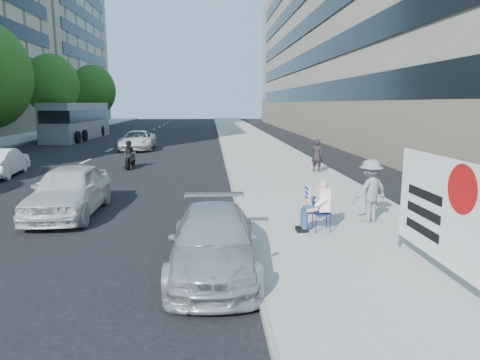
{
  "coord_description": "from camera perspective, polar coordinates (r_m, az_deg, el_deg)",
  "views": [
    {
      "loc": [
        0.65,
        -10.74,
        3.3
      ],
      "look_at": [
        1.45,
        0.85,
        1.2
      ],
      "focal_mm": 32.0,
      "sensor_mm": 36.0,
      "label": 1
    }
  ],
  "objects": [
    {
      "name": "tree_far_d",
      "position": [
        43.22,
        -23.82,
        11.51
      ],
      "size": [
        4.8,
        4.8,
        7.65
      ],
      "color": "#382616",
      "rests_on": "ground"
    },
    {
      "name": "ground",
      "position": [
        11.25,
        -7.12,
        -6.86
      ],
      "size": [
        160.0,
        160.0,
        0.0
      ],
      "primitive_type": "plane",
      "color": "black",
      "rests_on": "ground"
    },
    {
      "name": "white_sedan_near",
      "position": [
        13.66,
        -21.82,
        -1.26
      ],
      "size": [
        1.8,
        4.38,
        1.49
      ],
      "primitive_type": "imported",
      "rotation": [
        0.0,
        0.0,
        0.01
      ],
      "color": "silver",
      "rests_on": "ground"
    },
    {
      "name": "parked_sedan",
      "position": [
        8.55,
        -3.52,
        -8.11
      ],
      "size": [
        1.77,
        4.2,
        1.21
      ],
      "primitive_type": "imported",
      "rotation": [
        0.0,
        0.0,
        -0.02
      ],
      "color": "#B1B3B8",
      "rests_on": "ground"
    },
    {
      "name": "white_sedan_mid",
      "position": [
        22.21,
        -29.23,
        2.09
      ],
      "size": [
        1.81,
        4.05,
        1.29
      ],
      "primitive_type": "imported",
      "rotation": [
        0.0,
        0.0,
        3.26
      ],
      "color": "white",
      "rests_on": "ground"
    },
    {
      "name": "far_bldg_north",
      "position": [
        79.66,
        -27.8,
        16.84
      ],
      "size": [
        22.0,
        28.0,
        28.0
      ],
      "primitive_type": "cube",
      "color": "beige",
      "rests_on": "ground"
    },
    {
      "name": "motorcycle",
      "position": [
        22.54,
        -14.48,
        3.15
      ],
      "size": [
        0.72,
        2.04,
        1.42
      ],
      "rotation": [
        0.0,
        0.0,
        -0.05
      ],
      "color": "black",
      "rests_on": "ground"
    },
    {
      "name": "protest_banner",
      "position": [
        8.59,
        24.99,
        -3.47
      ],
      "size": [
        0.08,
        3.06,
        2.2
      ],
      "color": "#4C4C4C",
      "rests_on": "near_sidewalk"
    },
    {
      "name": "pedestrian_woman",
      "position": [
        20.03,
        10.22,
        3.26
      ],
      "size": [
        0.66,
        0.62,
        1.53
      ],
      "primitive_type": "imported",
      "rotation": [
        0.0,
        0.0,
        2.5
      ],
      "color": "black",
      "rests_on": "near_sidewalk"
    },
    {
      "name": "white_sedan_far",
      "position": [
        31.33,
        -13.51,
        5.17
      ],
      "size": [
        2.36,
        4.9,
        1.35
      ],
      "primitive_type": "imported",
      "rotation": [
        0.0,
        0.0,
        0.03
      ],
      "color": "silver",
      "rests_on": "ground"
    },
    {
      "name": "jogger",
      "position": [
        11.89,
        16.95,
        -1.37
      ],
      "size": [
        1.25,
        1.01,
        1.68
      ],
      "primitive_type": "imported",
      "rotation": [
        0.0,
        0.0,
        3.55
      ],
      "color": "slate",
      "rests_on": "near_sidewalk"
    },
    {
      "name": "bus",
      "position": [
        42.33,
        -20.81,
        7.34
      ],
      "size": [
        2.9,
        12.11,
        3.3
      ],
      "rotation": [
        0.0,
        0.0,
        -0.03
      ],
      "color": "gray",
      "rests_on": "ground"
    },
    {
      "name": "near_building",
      "position": [
        46.25,
        17.73,
        18.12
      ],
      "size": [
        14.0,
        70.0,
        20.0
      ],
      "primitive_type": "cube",
      "color": "gray",
      "rests_on": "ground"
    },
    {
      "name": "seated_protester",
      "position": [
        10.73,
        10.27,
        -2.96
      ],
      "size": [
        0.83,
        1.12,
        1.31
      ],
      "color": "navy",
      "rests_on": "near_sidewalk"
    },
    {
      "name": "near_sidewalk",
      "position": [
        31.09,
        2.29,
        4.3
      ],
      "size": [
        5.0,
        120.0,
        0.15
      ],
      "primitive_type": "cube",
      "color": "gray",
      "rests_on": "ground"
    },
    {
      "name": "tree_far_e",
      "position": [
        56.61,
        -18.98,
        11.21
      ],
      "size": [
        5.4,
        5.4,
        7.89
      ],
      "color": "#382616",
      "rests_on": "ground"
    }
  ]
}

